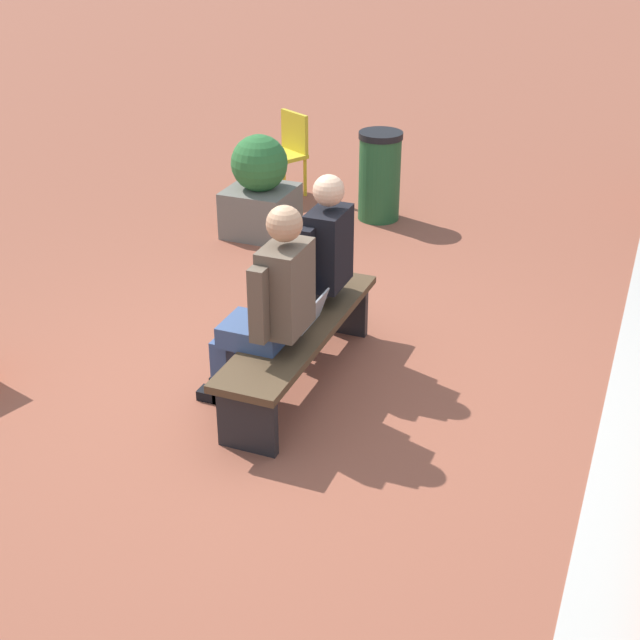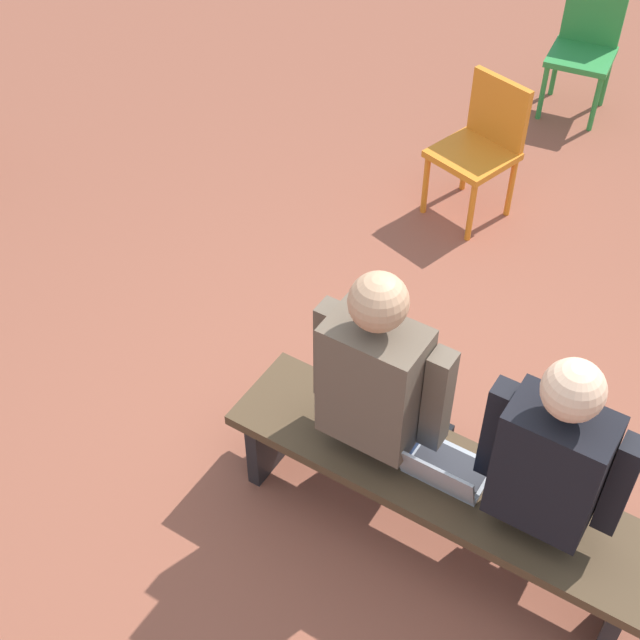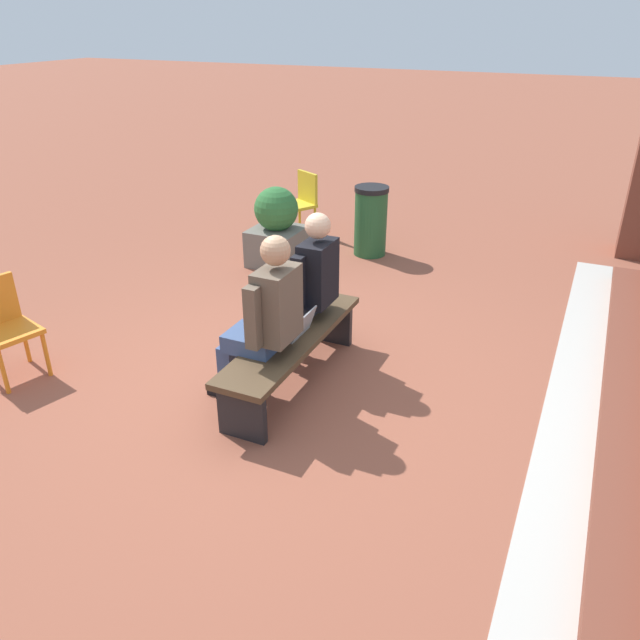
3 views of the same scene
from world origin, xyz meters
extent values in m
plane|color=brown|center=(0.00, 0.00, 0.00)|extent=(60.00, 60.00, 0.00)
cube|color=#B7B2A8|center=(-0.13, 2.29, 0.00)|extent=(7.85, 0.40, 0.01)
cube|color=#4C3823|center=(-0.13, 0.16, 0.42)|extent=(1.80, 0.44, 0.05)
cube|color=black|center=(-0.93, 0.16, 0.20)|extent=(0.06, 0.37, 0.40)
cube|color=black|center=(0.67, 0.16, 0.20)|extent=(0.06, 0.37, 0.40)
cube|color=#232328|center=(-0.53, -0.01, 0.51)|extent=(0.32, 0.38, 0.13)
cube|color=#232328|center=(-0.62, -0.20, 0.23)|extent=(0.10, 0.11, 0.45)
cube|color=black|center=(-0.62, -0.26, 0.03)|extent=(0.10, 0.23, 0.07)
cube|color=#232328|center=(-0.45, -0.20, 0.23)|extent=(0.10, 0.11, 0.45)
cube|color=black|center=(-0.45, -0.26, 0.03)|extent=(0.10, 0.23, 0.07)
cube|color=black|center=(-0.53, 0.20, 0.84)|extent=(0.36, 0.23, 0.53)
cube|color=navy|center=(-0.53, 0.08, 0.80)|extent=(0.05, 0.01, 0.32)
cube|color=black|center=(-0.76, 0.13, 0.82)|extent=(0.09, 0.10, 0.45)
cube|color=black|center=(-0.30, 0.13, 0.82)|extent=(0.09, 0.10, 0.45)
sphere|color=#DBAD89|center=(-0.53, 0.20, 1.24)|extent=(0.21, 0.21, 0.21)
cube|color=#384C75|center=(0.18, -0.02, 0.51)|extent=(0.33, 0.39, 0.14)
cube|color=#384C75|center=(0.09, -0.21, 0.23)|extent=(0.11, 0.12, 0.45)
cube|color=black|center=(0.09, -0.27, 0.03)|extent=(0.11, 0.24, 0.07)
cube|color=#384C75|center=(0.26, -0.21, 0.23)|extent=(0.11, 0.12, 0.45)
cube|color=black|center=(0.26, -0.27, 0.03)|extent=(0.11, 0.24, 0.07)
cube|color=brown|center=(0.18, 0.20, 0.85)|extent=(0.37, 0.24, 0.55)
cube|color=brown|center=(-0.06, 0.13, 0.83)|extent=(0.09, 0.10, 0.47)
cube|color=brown|center=(0.41, 0.13, 0.83)|extent=(0.09, 0.10, 0.47)
sphere|color=tan|center=(0.18, 0.20, 1.27)|extent=(0.22, 0.22, 0.22)
cube|color=#9EA0A5|center=(-0.15, 0.12, 0.46)|extent=(0.32, 0.22, 0.02)
cube|color=#2D2D33|center=(-0.15, 0.11, 0.47)|extent=(0.29, 0.15, 0.00)
cube|color=#9EA0A5|center=(-0.15, 0.26, 0.57)|extent=(0.32, 0.07, 0.19)
cube|color=#33519E|center=(-0.15, 0.25, 0.57)|extent=(0.28, 0.06, 0.17)
cube|color=gold|center=(-3.53, -1.50, 0.42)|extent=(0.57, 0.57, 0.04)
cube|color=gold|center=(-3.70, -1.41, 0.64)|extent=(0.23, 0.37, 0.40)
cylinder|color=gold|center=(-3.46, -1.75, 0.20)|extent=(0.04, 0.04, 0.40)
cylinder|color=gold|center=(-3.29, -1.43, 0.20)|extent=(0.04, 0.04, 0.40)
cylinder|color=gold|center=(-3.77, -1.58, 0.20)|extent=(0.04, 0.04, 0.40)
cylinder|color=gold|center=(-3.60, -1.26, 0.20)|extent=(0.04, 0.04, 0.40)
cube|color=#6B665B|center=(-2.48, -1.24, 0.22)|extent=(0.60, 0.60, 0.44)
sphere|color=#2D6B33|center=(-2.48, -1.24, 0.68)|extent=(0.52, 0.52, 0.52)
cylinder|color=#23562D|center=(-3.26, -0.34, 0.40)|extent=(0.40, 0.40, 0.80)
cylinder|color=black|center=(-3.26, -0.34, 0.83)|extent=(0.42, 0.42, 0.06)
camera|label=1|loc=(4.57, 2.19, 3.15)|focal=50.00mm
camera|label=2|loc=(-0.84, 2.19, 3.36)|focal=50.00mm
camera|label=3|loc=(3.77, 2.19, 2.77)|focal=35.00mm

